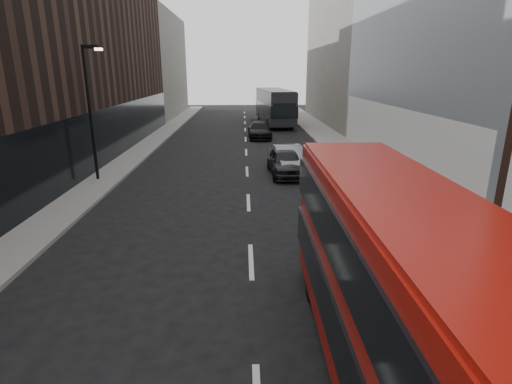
{
  "coord_description": "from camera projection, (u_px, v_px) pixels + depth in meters",
  "views": [
    {
      "loc": [
        -0.22,
        -3.66,
        5.88
      ],
      "look_at": [
        0.14,
        7.46,
        2.5
      ],
      "focal_mm": 28.0,
      "sensor_mm": 36.0,
      "label": 1
    }
  ],
  "objects": [
    {
      "name": "building_left_mid",
      "position": [
        100.0,
        56.0,
        31.51
      ],
      "size": [
        5.0,
        24.0,
        14.0
      ],
      "primitive_type": "cube",
      "color": "black",
      "rests_on": "ground"
    },
    {
      "name": "grey_bus",
      "position": [
        275.0,
        106.0,
        45.26
      ],
      "size": [
        3.9,
        12.24,
        3.89
      ],
      "rotation": [
        0.0,
        0.0,
        0.09
      ],
      "color": "black",
      "rests_on": "ground"
    },
    {
      "name": "building_victorian",
      "position": [
        345.0,
        36.0,
        44.83
      ],
      "size": [
        6.5,
        24.0,
        21.0
      ],
      "color": "#615B55",
      "rests_on": "ground"
    },
    {
      "name": "street_lamp",
      "position": [
        91.0,
        105.0,
        20.96
      ],
      "size": [
        1.06,
        0.22,
        7.0
      ],
      "color": "black",
      "rests_on": "sidewalk_left"
    },
    {
      "name": "sidewalk_right",
      "position": [
        348.0,
        153.0,
        29.33
      ],
      "size": [
        3.0,
        80.0,
        0.15
      ],
      "primitive_type": "cube",
      "color": "slate",
      "rests_on": "ground"
    },
    {
      "name": "sidewalk_left",
      "position": [
        136.0,
        155.0,
        28.85
      ],
      "size": [
        2.0,
        80.0,
        0.15
      ],
      "primitive_type": "cube",
      "color": "slate",
      "rests_on": "ground"
    },
    {
      "name": "red_bus",
      "position": [
        396.0,
        286.0,
        7.1
      ],
      "size": [
        2.5,
        9.9,
        3.98
      ],
      "rotation": [
        0.0,
        0.0,
        -0.02
      ],
      "color": "#9E1109",
      "rests_on": "ground"
    },
    {
      "name": "car_a",
      "position": [
        285.0,
        162.0,
        23.35
      ],
      "size": [
        2.07,
        4.69,
        1.57
      ],
      "primitive_type": "imported",
      "rotation": [
        0.0,
        0.0,
        0.05
      ],
      "color": "black",
      "rests_on": "ground"
    },
    {
      "name": "car_b",
      "position": [
        289.0,
        159.0,
        24.04
      ],
      "size": [
        2.16,
        4.92,
        1.57
      ],
      "primitive_type": "imported",
      "rotation": [
        0.0,
        0.0,
        0.11
      ],
      "color": "gray",
      "rests_on": "ground"
    },
    {
      "name": "building_left_far",
      "position": [
        157.0,
        66.0,
        52.69
      ],
      "size": [
        5.0,
        20.0,
        13.0
      ],
      "primitive_type": "cube",
      "color": "#615B55",
      "rests_on": "ground"
    },
    {
      "name": "car_c",
      "position": [
        260.0,
        130.0,
        36.35
      ],
      "size": [
        2.11,
        5.0,
        1.44
      ],
      "primitive_type": "imported",
      "rotation": [
        0.0,
        0.0,
        0.02
      ],
      "color": "black",
      "rests_on": "ground"
    }
  ]
}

